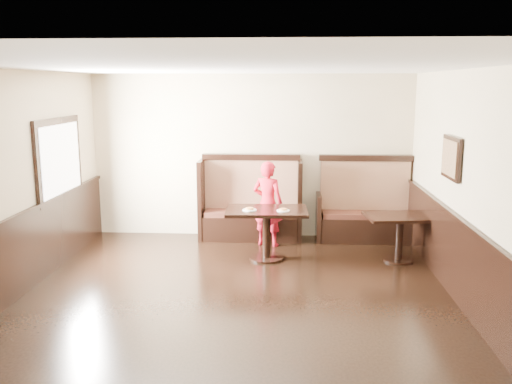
# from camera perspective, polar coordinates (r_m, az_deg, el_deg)

# --- Properties ---
(ground) EXTENTS (7.00, 7.00, 0.00)m
(ground) POSITION_cam_1_polar(r_m,az_deg,el_deg) (6.37, -2.64, -13.02)
(ground) COLOR black
(ground) RESTS_ON ground
(room_shell) EXTENTS (7.00, 7.00, 7.00)m
(room_shell) POSITION_cam_1_polar(r_m,az_deg,el_deg) (6.43, -5.09, -6.43)
(room_shell) COLOR #C3B08D
(room_shell) RESTS_ON ground
(booth_main) EXTENTS (1.75, 0.72, 1.45)m
(booth_main) POSITION_cam_1_polar(r_m,az_deg,el_deg) (9.33, -0.57, -1.72)
(booth_main) COLOR black
(booth_main) RESTS_ON ground
(booth_neighbor) EXTENTS (1.65, 0.72, 1.45)m
(booth_neighbor) POSITION_cam_1_polar(r_m,az_deg,el_deg) (9.41, 11.37, -2.12)
(booth_neighbor) COLOR black
(booth_neighbor) RESTS_ON ground
(table_main) EXTENTS (1.25, 0.81, 0.78)m
(table_main) POSITION_cam_1_polar(r_m,az_deg,el_deg) (8.18, 1.13, -3.07)
(table_main) COLOR black
(table_main) RESTS_ON ground
(table_neighbor) EXTENTS (1.09, 0.79, 0.70)m
(table_neighbor) POSITION_cam_1_polar(r_m,az_deg,el_deg) (8.41, 14.89, -3.56)
(table_neighbor) COLOR black
(table_neighbor) RESTS_ON ground
(child) EXTENTS (0.60, 0.49, 1.41)m
(child) POSITION_cam_1_polar(r_m,az_deg,el_deg) (8.86, 1.25, -1.23)
(child) COLOR #B01223
(child) RESTS_ON ground
(pizza_plate_left) EXTENTS (0.21, 0.21, 0.04)m
(pizza_plate_left) POSITION_cam_1_polar(r_m,az_deg,el_deg) (8.07, -0.68, -1.83)
(pizza_plate_left) COLOR white
(pizza_plate_left) RESTS_ON table_main
(pizza_plate_right) EXTENTS (0.19, 0.19, 0.04)m
(pizza_plate_right) POSITION_cam_1_polar(r_m,az_deg,el_deg) (8.04, 2.87, -1.90)
(pizza_plate_right) COLOR white
(pizza_plate_right) RESTS_ON table_main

